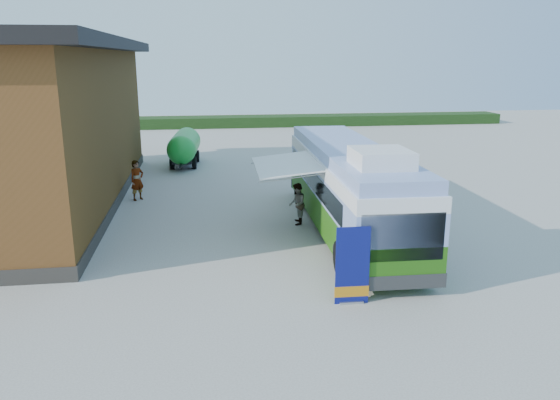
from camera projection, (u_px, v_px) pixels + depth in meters
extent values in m
plane|color=#BCB7AD|center=(286.00, 270.00, 17.63)|extent=(100.00, 100.00, 0.00)
cube|color=brown|center=(26.00, 129.00, 24.87)|extent=(8.00, 20.00, 7.00)
cube|color=black|center=(16.00, 44.00, 23.92)|extent=(9.60, 21.20, 0.50)
cube|color=#332D28|center=(34.00, 198.00, 25.70)|extent=(8.10, 20.10, 0.50)
cube|color=#264419|center=(307.00, 120.00, 54.98)|extent=(40.00, 3.00, 1.00)
cube|color=#3C7713|center=(347.00, 208.00, 21.37)|extent=(2.99, 12.83, 1.17)
cube|color=#8CA2DB|center=(348.00, 181.00, 21.10)|extent=(2.99, 12.83, 0.96)
cube|color=black|center=(312.00, 179.00, 21.46)|extent=(0.32, 10.63, 0.74)
cube|color=black|center=(378.00, 178.00, 21.76)|extent=(0.32, 10.63, 0.74)
cube|color=white|center=(349.00, 163.00, 20.92)|extent=(2.99, 12.83, 0.48)
cube|color=#8CA2DB|center=(349.00, 151.00, 20.80)|extent=(2.82, 12.61, 0.43)
cube|color=white|center=(381.00, 158.00, 16.80)|extent=(1.75, 1.96, 0.53)
cube|color=black|center=(403.00, 237.00, 15.04)|extent=(2.39, 0.12, 1.38)
cube|color=#2D2D2D|center=(399.00, 281.00, 15.42)|extent=(2.71, 0.27, 0.43)
cube|color=#2D2D2D|center=(318.00, 183.00, 27.53)|extent=(2.71, 0.27, 0.43)
cylinder|color=black|center=(341.00, 258.00, 17.25)|extent=(0.35, 1.07, 1.06)
cylinder|color=black|center=(415.00, 254.00, 17.52)|extent=(0.35, 1.07, 1.06)
cylinder|color=black|center=(302.00, 196.00, 24.92)|extent=(0.35, 1.07, 1.06)
cylinder|color=black|center=(354.00, 194.00, 25.19)|extent=(0.35, 1.07, 1.06)
cube|color=white|center=(289.00, 162.00, 20.58)|extent=(2.67, 4.18, 0.32)
cube|color=#A5A8AD|center=(323.00, 156.00, 20.68)|extent=(0.26, 4.42, 0.15)
cylinder|color=#A5A8AD|center=(296.00, 174.00, 18.91)|extent=(2.66, 0.12, 0.33)
cylinder|color=#A5A8AD|center=(283.00, 156.00, 22.29)|extent=(2.66, 0.12, 0.33)
cube|color=navy|center=(353.00, 266.00, 14.99)|extent=(0.95, 0.05, 2.24)
cube|color=#C87612|center=(352.00, 291.00, 15.18)|extent=(0.98, 0.06, 0.31)
cube|color=#A5A8AD|center=(351.00, 302.00, 15.26)|extent=(0.68, 0.20, 0.07)
cylinder|color=#A5A8AD|center=(352.00, 266.00, 15.00)|extent=(0.02, 0.02, 2.24)
cube|color=#A6874E|center=(343.00, 222.00, 20.50)|extent=(0.65, 1.13, 0.04)
cube|color=#A6874E|center=(331.00, 230.00, 20.41)|extent=(0.44, 1.08, 0.03)
cube|color=#A6874E|center=(354.00, 228.00, 20.73)|extent=(0.44, 1.08, 0.03)
cube|color=black|center=(344.00, 235.00, 20.13)|extent=(0.05, 0.05, 0.65)
cube|color=black|center=(351.00, 234.00, 20.24)|extent=(0.05, 0.05, 0.65)
cube|color=black|center=(333.00, 228.00, 20.93)|extent=(0.05, 0.05, 0.65)
cube|color=black|center=(341.00, 227.00, 21.04)|extent=(0.05, 0.05, 0.65)
imported|color=#999999|center=(137.00, 180.00, 26.09)|extent=(0.84, 0.81, 1.94)
imported|color=#999999|center=(297.00, 204.00, 22.31)|extent=(0.79, 0.94, 1.72)
cylinder|color=green|center=(184.00, 145.00, 34.42)|extent=(2.01, 3.98, 1.74)
sphere|color=green|center=(181.00, 150.00, 32.55)|extent=(1.74, 1.74, 1.74)
sphere|color=green|center=(187.00, 140.00, 36.28)|extent=(1.74, 1.74, 1.74)
cube|color=black|center=(185.00, 157.00, 34.61)|extent=(1.45, 4.13, 0.19)
cube|color=black|center=(181.00, 165.00, 32.20)|extent=(0.20, 1.16, 0.10)
cylinder|color=black|center=(172.00, 163.00, 33.48)|extent=(0.30, 0.79, 0.77)
cylinder|color=black|center=(194.00, 163.00, 33.58)|extent=(0.30, 0.79, 0.77)
cylinder|color=black|center=(176.00, 156.00, 35.72)|extent=(0.30, 0.79, 0.77)
cylinder|color=black|center=(197.00, 156.00, 35.81)|extent=(0.30, 0.79, 0.77)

